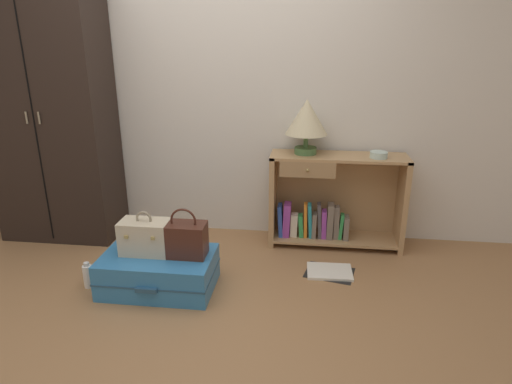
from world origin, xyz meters
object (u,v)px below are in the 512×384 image
at_px(wardrobe, 50,113).
at_px(train_case, 145,237).
at_px(bowl, 379,155).
at_px(suitcase_large, 159,271).
at_px(bottle, 88,276).
at_px(bookshelf, 330,203).
at_px(open_book_on_floor, 330,272).
at_px(handbag, 184,239).
at_px(table_lamp, 307,119).

distance_m(wardrobe, train_case, 1.41).
xyz_separation_m(wardrobe, bowl, (2.56, 0.02, -0.27)).
bearing_deg(suitcase_large, bowl, 28.02).
xyz_separation_m(suitcase_large, bottle, (-0.48, -0.05, -0.04)).
relative_size(bookshelf, bottle, 5.75).
relative_size(wardrobe, bowl, 15.82).
relative_size(train_case, bottle, 1.75).
distance_m(train_case, open_book_on_floor, 1.32).
bearing_deg(bottle, train_case, 10.86).
bearing_deg(open_book_on_floor, bottle, -166.53).
bearing_deg(bookshelf, suitcase_large, -143.71).
height_order(handbag, bottle, handbag).
relative_size(table_lamp, bowl, 3.18).
xyz_separation_m(bookshelf, handbag, (-0.97, -0.82, 0.01)).
relative_size(wardrobe, train_case, 6.49).
bearing_deg(bookshelf, train_case, -146.50).
bearing_deg(bottle, bookshelf, 28.69).
bearing_deg(handbag, bottle, -173.88).
height_order(wardrobe, table_lamp, wardrobe).
xyz_separation_m(table_lamp, handbag, (-0.75, -0.83, -0.66)).
bearing_deg(bookshelf, bottle, -151.31).
bearing_deg(open_book_on_floor, wardrobe, 169.15).
distance_m(wardrobe, suitcase_large, 1.61).
xyz_separation_m(train_case, open_book_on_floor, (1.23, 0.31, -0.35)).
xyz_separation_m(wardrobe, bookshelf, (2.23, 0.08, -0.68)).
xyz_separation_m(bookshelf, bowl, (0.33, -0.06, 0.42)).
relative_size(wardrobe, suitcase_large, 2.79).
distance_m(handbag, bottle, 0.72).
xyz_separation_m(suitcase_large, open_book_on_floor, (1.15, 0.34, -0.11)).
bearing_deg(handbag, bookshelf, 40.31).
distance_m(bookshelf, open_book_on_floor, 0.61).
bearing_deg(open_book_on_floor, train_case, -165.70).
distance_m(table_lamp, bowl, 0.60).
height_order(bookshelf, train_case, bookshelf).
distance_m(suitcase_large, bottle, 0.48).
height_order(bowl, handbag, bowl).
xyz_separation_m(bookshelf, train_case, (-1.23, -0.82, 0.01)).
relative_size(suitcase_large, bottle, 4.07).
bearing_deg(handbag, wardrobe, 149.43).
height_order(table_lamp, train_case, table_lamp).
bearing_deg(wardrobe, train_case, -36.61).
relative_size(bowl, suitcase_large, 0.18).
xyz_separation_m(wardrobe, bottle, (0.60, -0.82, -0.95)).
relative_size(wardrobe, handbag, 6.31).
relative_size(bookshelf, table_lamp, 2.51).
bearing_deg(table_lamp, suitcase_large, -137.75).
xyz_separation_m(table_lamp, train_case, (-1.02, -0.82, -0.66)).
xyz_separation_m(train_case, bottle, (-0.40, -0.08, -0.28)).
relative_size(suitcase_large, train_case, 2.32).
distance_m(bookshelf, train_case, 1.48).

